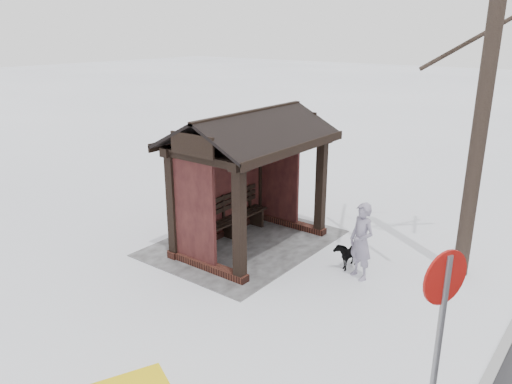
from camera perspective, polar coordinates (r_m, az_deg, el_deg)
The scene contains 6 objects.
ground at distance 11.48m, azimuth -0.55°, elevation -6.10°, with size 120.00×120.00×0.00m, color white.
trampled_patch at distance 11.59m, azimuth -1.34°, elevation -5.82°, with size 4.20×3.20×0.02m, color gray.
bus_shelter at distance 10.87m, azimuth -1.25°, elevation 4.57°, with size 3.60×2.40×3.09m.
pedestrian at distance 9.97m, azimuth 11.95°, elevation -5.53°, with size 0.57×0.37×1.56m, color gray.
dog at distance 10.57m, azimuth 10.39°, elevation -6.91°, with size 0.31×0.69×0.58m, color black.
road_sign at distance 5.97m, azimuth 20.41°, elevation -12.50°, with size 0.60×0.28×2.50m.
Camera 1 is at (8.22, 6.48, 4.71)m, focal length 35.00 mm.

